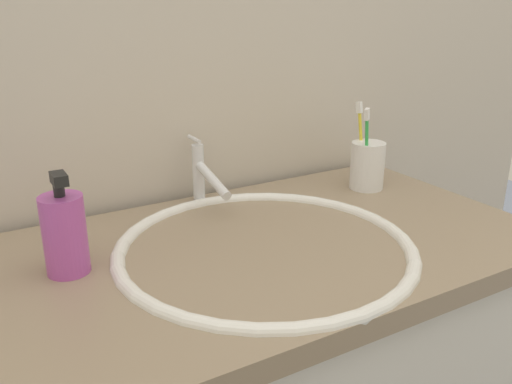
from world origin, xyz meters
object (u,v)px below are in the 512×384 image
at_px(faucet, 203,174).
at_px(toothbrush_cup, 367,166).
at_px(toothbrush_green, 367,144).
at_px(soap_dispenser, 65,233).
at_px(toothbrush_yellow, 361,138).

relative_size(faucet, toothbrush_cup, 1.64).
xyz_separation_m(faucet, toothbrush_green, (0.33, -0.10, 0.04)).
relative_size(toothbrush_cup, soap_dispenser, 0.64).
bearing_deg(soap_dispenser, toothbrush_cup, 6.10).
xyz_separation_m(faucet, toothbrush_yellow, (0.35, -0.06, 0.04)).
bearing_deg(toothbrush_yellow, toothbrush_green, -115.78).
bearing_deg(toothbrush_yellow, soap_dispenser, -171.58).
distance_m(toothbrush_cup, soap_dispenser, 0.65).
distance_m(toothbrush_green, soap_dispenser, 0.63).
distance_m(faucet, toothbrush_yellow, 0.36).
distance_m(toothbrush_cup, toothbrush_yellow, 0.06).
bearing_deg(faucet, toothbrush_yellow, -9.75).
xyz_separation_m(toothbrush_cup, toothbrush_yellow, (0.00, 0.03, 0.06)).
bearing_deg(toothbrush_cup, toothbrush_green, -143.31).
relative_size(toothbrush_yellow, soap_dispenser, 1.12).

